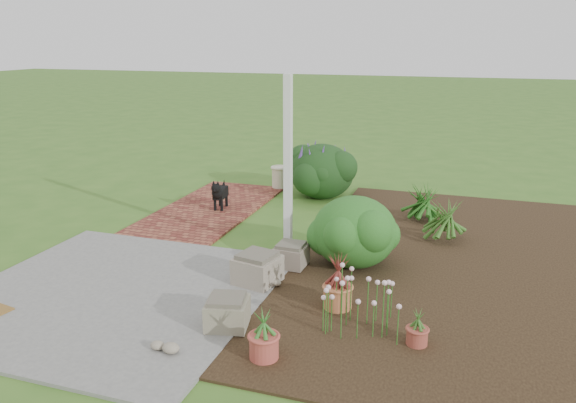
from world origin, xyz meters
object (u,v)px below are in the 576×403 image
(stone_trough_near, at_px, (227,313))
(black_dog, at_px, (220,192))
(cream_ceramic_urn, at_px, (280,177))
(evergreen_shrub, at_px, (354,230))

(stone_trough_near, height_order, black_dog, black_dog)
(cream_ceramic_urn, xyz_separation_m, evergreen_shrub, (2.25, -3.44, 0.26))
(evergreen_shrub, bearing_deg, cream_ceramic_urn, 123.22)
(black_dog, relative_size, cream_ceramic_urn, 1.43)
(stone_trough_near, bearing_deg, black_dog, 116.21)
(cream_ceramic_urn, bearing_deg, stone_trough_near, -76.17)
(stone_trough_near, distance_m, black_dog, 4.22)
(stone_trough_near, height_order, cream_ceramic_urn, cream_ceramic_urn)
(stone_trough_near, bearing_deg, cream_ceramic_urn, 103.83)
(stone_trough_near, xyz_separation_m, cream_ceramic_urn, (-1.37, 5.55, 0.07))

